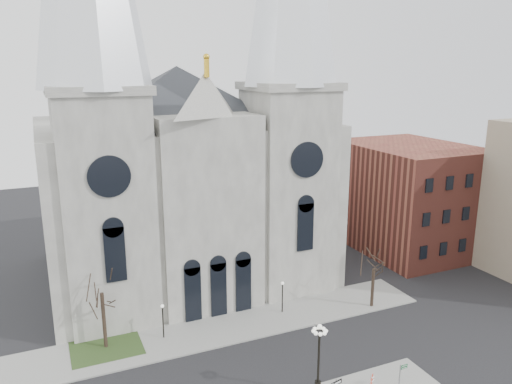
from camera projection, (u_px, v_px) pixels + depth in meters
name	position (u px, v px, depth m)	size (l,w,h in m)	color
sidewalk_far	(228.00, 327.00, 47.08)	(40.00, 6.00, 0.14)	gray
grass_patch	(106.00, 347.00, 43.66)	(6.00, 5.00, 0.18)	#2A431D
cathedral	(186.00, 119.00, 53.07)	(33.00, 26.66, 54.00)	gray
bg_building_brick	(408.00, 196.00, 66.84)	(14.00, 18.00, 14.00)	brown
tree_left	(101.00, 290.00, 42.31)	(3.20, 3.20, 7.50)	black
tree_right	(374.00, 266.00, 50.08)	(3.20, 3.20, 6.00)	black
ped_lamp_left	(163.00, 315.00, 44.62)	(0.32, 0.32, 3.26)	black
ped_lamp_right	(282.00, 292.00, 49.31)	(0.32, 0.32, 3.26)	black
stop_sign	(371.00, 383.00, 35.60)	(0.92, 0.34, 2.67)	slate
globe_lamp	(319.00, 350.00, 36.83)	(1.59, 1.59, 5.60)	black
street_name_sign	(401.00, 375.00, 37.61)	(0.68, 0.09, 2.12)	slate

